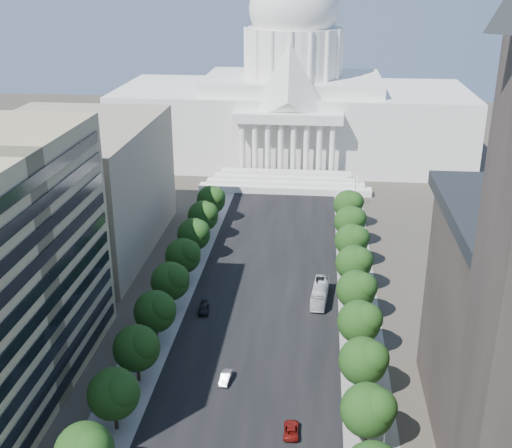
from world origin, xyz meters
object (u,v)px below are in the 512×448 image
(car_red, at_px, (291,430))
(city_bus, at_px, (320,293))
(car_silver, at_px, (226,378))
(car_dark_b, at_px, (204,309))

(car_red, xyz_separation_m, city_bus, (3.73, 41.08, 1.01))
(car_silver, height_order, car_red, car_silver)
(car_silver, bearing_deg, city_bus, 68.89)
(car_silver, distance_m, car_red, 16.21)
(car_silver, bearing_deg, car_dark_b, 114.78)
(car_silver, relative_size, city_bus, 0.36)
(car_red, distance_m, city_bus, 41.26)
(city_bus, bearing_deg, car_dark_b, -157.77)
(car_silver, bearing_deg, car_red, -39.86)
(city_bus, bearing_deg, car_red, -90.29)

